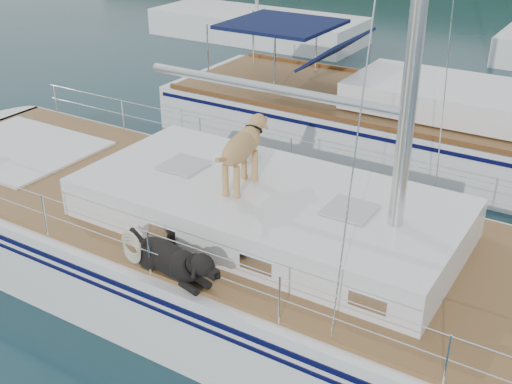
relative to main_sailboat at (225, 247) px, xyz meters
The scene contains 4 objects.
ground 0.68m from the main_sailboat, behind, with size 120.00×120.00×0.00m, color black.
main_sailboat is the anchor object (origin of this frame).
neighbor_sailboat 6.37m from the main_sailboat, 84.40° to the left, with size 11.00×3.50×13.30m.
bg_boat_west 16.18m from the main_sailboat, 120.02° to the left, with size 8.00×3.00×11.65m.
Camera 1 is at (4.73, -6.63, 5.60)m, focal length 45.00 mm.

